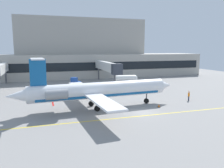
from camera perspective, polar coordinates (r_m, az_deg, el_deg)
ground at (r=35.98m, az=7.61°, el=-7.18°), size 120.00×120.00×0.11m
terminal_building at (r=81.37m, az=-5.27°, el=7.63°), size 76.42×15.31×20.34m
jet_bridge_west at (r=62.79m, az=-1.29°, el=4.45°), size 2.40×20.77×6.26m
jet_bridge_east at (r=61.78m, az=-26.68°, el=3.21°), size 2.40×19.43×6.06m
regional_jet at (r=37.24m, az=-3.75°, el=-1.62°), size 28.67×23.41×8.53m
baggage_tug at (r=56.69m, az=-17.41°, el=-0.51°), size 2.61×3.60×2.02m
pushback_tractor at (r=60.53m, az=-9.37°, el=0.48°), size 3.28×3.43×2.33m
fuel_tank at (r=64.76m, az=3.50°, el=1.39°), size 7.00×2.59×2.31m
marshaller at (r=45.62m, az=18.96°, el=-2.82°), size 0.42×0.80×1.89m
safety_cone_alpha at (r=46.16m, az=-1.96°, el=-3.08°), size 0.47×0.47×0.55m
safety_cone_bravo at (r=39.38m, az=11.86°, el=-5.42°), size 0.47×0.47×0.55m
safety_cone_charlie at (r=44.65m, az=-10.79°, el=-3.66°), size 0.47×0.47×0.55m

